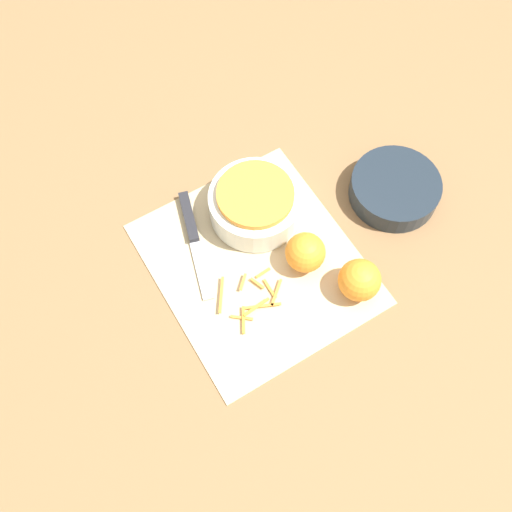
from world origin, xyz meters
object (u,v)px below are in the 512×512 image
Objects in this scene: orange_left at (305,252)px; knife at (191,227)px; bowl_speckled at (255,203)px; orange_right at (359,280)px; bowl_dark at (395,189)px.

knife is at bearing -139.43° from orange_left.
orange_right is at bearing 17.84° from bowl_speckled.
bowl_dark is 0.78× the size of knife.
orange_right reaches higher than bowl_speckled.
orange_right is (0.28, 0.21, 0.03)m from knife.
knife is at bearing -143.43° from orange_right.
bowl_dark is at bearing 67.95° from bowl_speckled.
bowl_dark is at bearing 125.66° from orange_right.
orange_left reaches higher than knife.
bowl_speckled is 0.26m from orange_right.
bowl_speckled and orange_left have the same top height.
bowl_dark is 0.42m from knife.
bowl_dark is at bearing 86.48° from knife.
knife is (-0.04, -0.13, -0.03)m from bowl_speckled.
bowl_speckled is 0.15m from orange_left.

